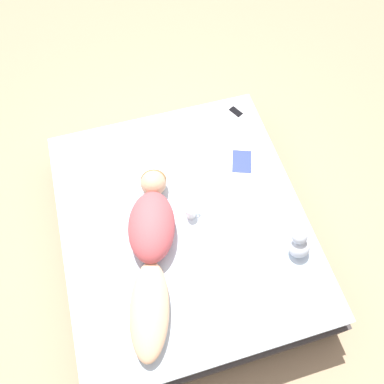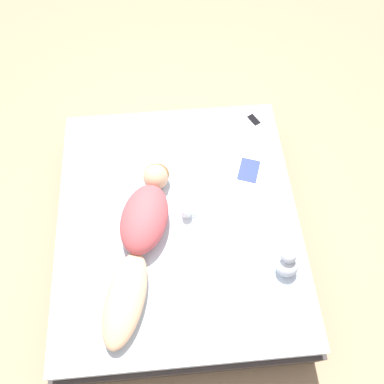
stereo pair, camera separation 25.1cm
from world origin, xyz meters
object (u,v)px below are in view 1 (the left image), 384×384
Objects in this scene: cell_phone at (236,112)px; person at (151,243)px; open_magazine at (228,161)px; coffee_mug at (191,212)px.

person is at bearing -161.89° from cell_phone.
cell_phone is at bearing 60.84° from person.
person is at bearing -123.78° from open_magazine.
person reaches higher than coffee_mug.
coffee_mug reaches higher than cell_phone.
person is 8.26× the size of cell_phone.
person reaches higher than cell_phone.
cell_phone is at bearing 83.57° from open_magazine.
open_magazine is 3.30× the size of cell_phone.
coffee_mug reaches higher than open_magazine.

